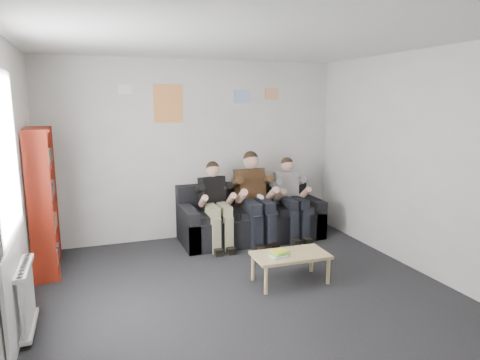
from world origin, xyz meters
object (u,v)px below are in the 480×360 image
(coffee_table, at_px, (290,257))
(bookshelf, at_px, (44,202))
(person_right, at_px, (291,198))
(sofa, at_px, (250,219))
(person_left, at_px, (216,205))
(person_middle, at_px, (255,198))

(coffee_table, bearing_deg, bookshelf, 154.01)
(bookshelf, xyz_separation_m, person_right, (3.43, 0.19, -0.27))
(sofa, relative_size, bookshelf, 1.20)
(sofa, distance_m, person_left, 0.71)
(person_left, bearing_deg, person_middle, -10.08)
(person_right, bearing_deg, sofa, 169.32)
(coffee_table, xyz_separation_m, person_middle, (0.15, 1.49, 0.36))
(sofa, relative_size, coffee_table, 2.47)
(bookshelf, bearing_deg, sofa, 3.36)
(coffee_table, relative_size, person_left, 0.71)
(person_middle, relative_size, person_right, 1.10)
(coffee_table, bearing_deg, person_left, 106.66)
(sofa, height_order, person_middle, person_middle)
(sofa, relative_size, person_left, 1.75)
(bookshelf, bearing_deg, person_middle, -0.66)
(sofa, height_order, person_left, person_left)
(sofa, height_order, bookshelf, bookshelf)
(bookshelf, height_order, person_left, bookshelf)
(coffee_table, relative_size, person_right, 0.70)
(sofa, xyz_separation_m, person_left, (-0.60, -0.19, 0.32))
(sofa, height_order, person_right, person_right)
(person_middle, bearing_deg, person_right, -3.89)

